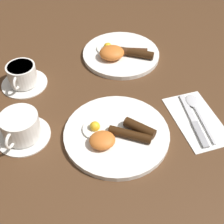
% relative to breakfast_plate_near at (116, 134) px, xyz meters
% --- Properties ---
extents(ground_plane, '(3.00, 3.00, 0.00)m').
position_rel_breakfast_plate_near_xyz_m(ground_plane, '(0.00, 0.00, -0.01)').
color(ground_plane, '#4C301C').
extents(breakfast_plate_near, '(0.28, 0.28, 0.05)m').
position_rel_breakfast_plate_near_xyz_m(breakfast_plate_near, '(0.00, 0.00, 0.00)').
color(breakfast_plate_near, white).
rests_on(breakfast_plate_near, ground_plane).
extents(breakfast_plate_far, '(0.26, 0.26, 0.05)m').
position_rel_breakfast_plate_near_xyz_m(breakfast_plate_far, '(0.09, 0.35, 0.00)').
color(breakfast_plate_far, white).
rests_on(breakfast_plate_far, ground_plane).
extents(teacup_near, '(0.14, 0.14, 0.08)m').
position_rel_breakfast_plate_near_xyz_m(teacup_near, '(-0.24, 0.05, 0.02)').
color(teacup_near, white).
rests_on(teacup_near, ground_plane).
extents(teacup_far, '(0.14, 0.14, 0.07)m').
position_rel_breakfast_plate_near_xyz_m(teacup_far, '(-0.24, 0.27, 0.02)').
color(teacup_far, white).
rests_on(teacup_far, ground_plane).
extents(napkin, '(0.14, 0.22, 0.01)m').
position_rel_breakfast_plate_near_xyz_m(napkin, '(0.23, 0.02, -0.01)').
color(napkin, white).
rests_on(napkin, ground_plane).
extents(knife, '(0.02, 0.20, 0.01)m').
position_rel_breakfast_plate_near_xyz_m(knife, '(0.22, 0.00, -0.00)').
color(knife, silver).
rests_on(knife, napkin).
extents(spoon, '(0.04, 0.19, 0.01)m').
position_rel_breakfast_plate_near_xyz_m(spoon, '(0.25, 0.06, -0.00)').
color(spoon, silver).
rests_on(spoon, napkin).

